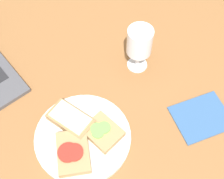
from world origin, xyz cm
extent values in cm
cube|color=brown|center=(0.00, 0.00, 1.50)|extent=(140.00, 140.00, 3.00)
cylinder|color=silver|center=(-8.19, -6.58, 3.68)|extent=(25.08, 25.08, 1.36)
cube|color=#A88456|center=(-12.85, -9.02, 5.40)|extent=(12.46, 13.65, 2.08)
cylinder|color=red|center=(-14.03, -8.68, 6.75)|extent=(5.07, 5.07, 0.62)
cylinder|color=red|center=(-12.85, -9.66, 6.78)|extent=(4.51, 4.51, 0.67)
cube|color=#A88456|center=(-3.74, -9.40, 5.29)|extent=(8.46, 9.87, 1.85)
cylinder|color=#6BB74C|center=(-4.66, -8.13, 6.44)|extent=(3.31, 3.31, 0.45)
cylinder|color=#6BB74C|center=(-5.05, -9.11, 6.42)|extent=(3.24, 3.24, 0.41)
cylinder|color=#6BB74C|center=(-2.98, -9.05, 6.42)|extent=(3.42, 3.42, 0.41)
cube|color=#937047|center=(-7.97, -1.32, 5.44)|extent=(9.40, 13.22, 2.16)
cube|color=#F4EAB7|center=(-7.97, -1.32, 6.84)|extent=(7.99, 11.24, 0.64)
cylinder|color=white|center=(18.82, 2.02, 3.20)|extent=(6.02, 6.02, 0.40)
cylinder|color=white|center=(18.82, 2.02, 6.56)|extent=(1.19, 1.19, 6.32)
cylinder|color=white|center=(18.82, 2.02, 13.79)|extent=(7.13, 7.13, 8.15)
cylinder|color=white|center=(18.82, 2.02, 12.65)|extent=(6.56, 6.56, 5.87)
cube|color=#33598C|center=(20.28, -22.40, 3.20)|extent=(17.96, 16.19, 0.40)
camera|label=1|loc=(-23.53, -36.77, 78.75)|focal=50.00mm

